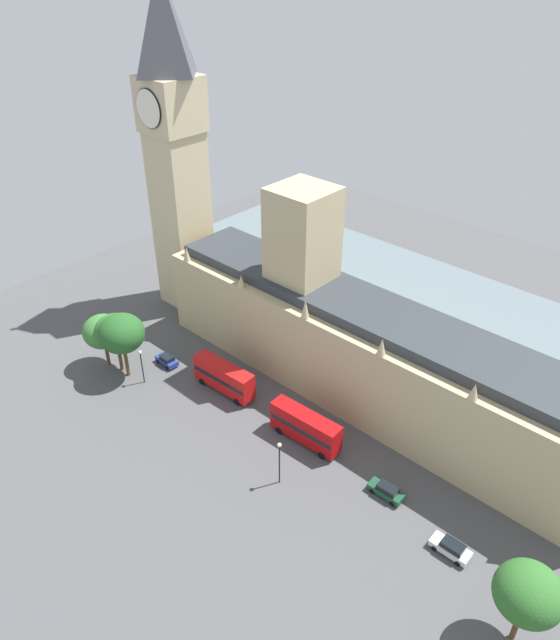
% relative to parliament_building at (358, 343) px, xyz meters
% --- Properties ---
extents(ground_plane, '(140.01, 140.01, 0.00)m').
position_rel_parliament_building_xyz_m(ground_plane, '(1.99, 1.55, -8.38)').
color(ground_plane, '#4C4C4F').
extents(river_thames, '(30.97, 126.01, 0.25)m').
position_rel_parliament_building_xyz_m(river_thames, '(-30.33, 1.55, -8.26)').
color(river_thames, slate).
rests_on(river_thames, ground).
extents(parliament_building, '(13.98, 70.01, 29.20)m').
position_rel_parliament_building_xyz_m(parliament_building, '(0.00, 0.00, 0.00)').
color(parliament_building, tan).
rests_on(parliament_building, ground).
extents(clock_tower, '(8.68, 8.68, 56.15)m').
position_rel_parliament_building_xyz_m(clock_tower, '(-0.20, -39.12, 20.67)').
color(clock_tower, '#CCBA8E').
rests_on(clock_tower, ground).
extents(car_blue_trailing, '(1.97, 4.06, 1.74)m').
position_rel_parliament_building_xyz_m(car_blue_trailing, '(15.62, -25.78, -7.50)').
color(car_blue_trailing, navy).
rests_on(car_blue_trailing, ground).
extents(double_decker_bus_by_river_gate, '(3.06, 10.61, 4.75)m').
position_rel_parliament_building_xyz_m(double_decker_bus_by_river_gate, '(13.79, -14.16, -5.75)').
color(double_decker_bus_by_river_gate, red).
rests_on(double_decker_bus_by_river_gate, ground).
extents(double_decker_bus_under_trees, '(3.05, 10.61, 4.75)m').
position_rel_parliament_building_xyz_m(double_decker_bus_under_trees, '(13.66, 1.84, -5.75)').
color(double_decker_bus_under_trees, '#B20C0F').
rests_on(double_decker_bus_under_trees, ground).
extents(car_dark_green_opposite_hall, '(1.90, 4.61, 1.74)m').
position_rel_parliament_building_xyz_m(car_dark_green_opposite_hall, '(14.09, 15.37, -7.49)').
color(car_dark_green_opposite_hall, '#19472D').
rests_on(car_dark_green_opposite_hall, ground).
extents(car_white_corner, '(2.03, 4.56, 1.74)m').
position_rel_parliament_building_xyz_m(car_white_corner, '(16.01, 25.30, -7.49)').
color(car_white_corner, silver).
rests_on(car_white_corner, ground).
extents(pedestrian_leading, '(0.50, 0.61, 1.72)m').
position_rel_parliament_building_xyz_m(pedestrian_leading, '(9.88, -3.16, -7.61)').
color(pedestrian_leading, navy).
rests_on(pedestrian_leading, ground).
extents(plane_tree_kerbside, '(6.51, 6.51, 10.15)m').
position_rel_parliament_building_xyz_m(plane_tree_kerbside, '(20.45, 34.58, -1.04)').
color(plane_tree_kerbside, brown).
rests_on(plane_tree_kerbside, ground).
extents(plane_tree_near_tower, '(7.05, 7.05, 10.90)m').
position_rel_parliament_building_xyz_m(plane_tree_near_tower, '(21.48, -28.11, -0.50)').
color(plane_tree_near_tower, brown).
rests_on(plane_tree_near_tower, ground).
extents(plane_tree_far_end, '(6.34, 6.34, 10.01)m').
position_rel_parliament_building_xyz_m(plane_tree_far_end, '(21.33, -30.06, -1.10)').
color(plane_tree_far_end, brown).
rests_on(plane_tree_far_end, ground).
extents(plane_tree_midblock, '(6.24, 6.24, 9.02)m').
position_rel_parliament_building_xyz_m(plane_tree_midblock, '(21.96, -32.76, -2.04)').
color(plane_tree_midblock, brown).
rests_on(plane_tree_midblock, ground).
extents(street_lamp_slot_10, '(0.56, 0.56, 6.77)m').
position_rel_parliament_building_xyz_m(street_lamp_slot_10, '(21.43, 4.22, -3.70)').
color(street_lamp_slot_10, black).
rests_on(street_lamp_slot_10, ground).
extents(street_lamp_slot_11, '(0.56, 0.56, 5.99)m').
position_rel_parliament_building_xyz_m(street_lamp_slot_11, '(20.88, -24.78, -4.17)').
color(street_lamp_slot_11, black).
rests_on(street_lamp_slot_11, ground).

